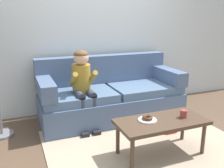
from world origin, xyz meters
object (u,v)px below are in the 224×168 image
Objects in this scene: mug at (184,114)px; toy_controller at (170,132)px; coffee_table at (161,124)px; donut at (147,118)px; couch at (110,96)px; person_child at (83,82)px.

toy_controller is at bearing 71.21° from mug.
donut is (-0.15, 0.05, 0.08)m from coffee_table.
person_child reaches higher than couch.
coffee_table is 0.29m from mug.
coffee_table is 1.25m from person_child.
donut is at bearing -91.52° from couch.
person_child is 12.24× the size of mug.
person_child reaches higher than donut.
toy_controller is (0.42, 0.39, -0.35)m from coffee_table.
person_child is at bearing 179.20° from toy_controller.
coffee_table is at bearing 174.10° from mug.
mug is 0.63m from toy_controller.
couch is at bearing 107.01° from mug.
donut is at bearing -117.01° from toy_controller.
mug is at bearing -76.64° from toy_controller.
person_child is (-0.61, 1.05, 0.29)m from coffee_table.
donut is (-0.03, -1.21, 0.11)m from couch.
mug reaches higher than toy_controller.
couch reaches higher than donut.
donut is (0.45, -1.00, -0.21)m from person_child.
couch is 9.58× the size of toy_controller.
mug is 0.40× the size of toy_controller.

